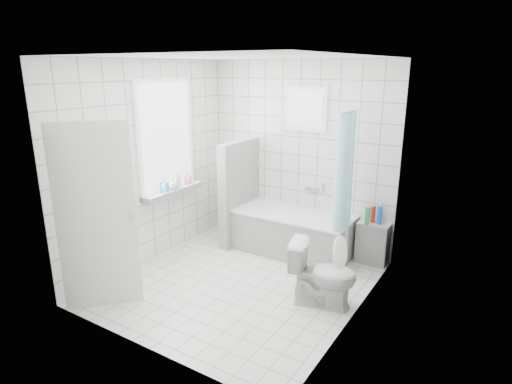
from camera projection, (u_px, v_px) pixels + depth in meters
The scene contains 19 objects.
ground at pixel (240, 282), 5.16m from camera, with size 3.00×3.00×0.00m, color white.
ceiling at pixel (238, 57), 4.43m from camera, with size 3.00×3.00×0.00m, color white.
wall_back at pixel (299, 155), 6.02m from camera, with size 2.80×0.02×2.60m, color white.
wall_front at pixel (139, 216), 3.58m from camera, with size 2.80×0.02×2.60m, color white.
wall_left at pixel (149, 164), 5.51m from camera, with size 0.02×3.00×2.60m, color white.
wall_right at pixel (360, 198), 4.08m from camera, with size 0.02×3.00×2.60m, color white.
window_left at pixel (167, 138), 5.64m from camera, with size 0.01×0.90×1.40m, color white.
window_back at pixel (306, 109), 5.74m from camera, with size 0.50×0.01×0.50m, color white.
window_sill at pixel (173, 192), 5.83m from camera, with size 0.18×1.02×0.08m, color white.
door at pixel (97, 218), 4.41m from camera, with size 0.04×0.80×2.00m, color silver.
bathtub at pixel (294, 232), 5.93m from camera, with size 1.61×0.77×0.58m.
partition_wall at pixel (239, 192), 6.20m from camera, with size 0.15×0.85×1.50m, color white.
tiled_ledge at pixel (373, 243), 5.61m from camera, with size 0.40×0.24×0.55m, color white.
toilet at pixel (323, 274), 4.59m from camera, with size 0.40×0.71×0.72m, color silver.
curtain_rod at pixel (352, 111), 5.05m from camera, with size 0.02×0.02×0.80m, color silver.
shower_curtain at pixel (344, 187), 5.19m from camera, with size 0.14×0.48×1.78m, color #41BBC0, non-canonical shape.
tub_faucet at pixel (312, 189), 5.99m from camera, with size 0.18×0.06×0.06m, color silver.
sill_bottles at pixel (175, 181), 5.83m from camera, with size 0.14×0.58×0.26m.
ledge_bottles at pixel (373, 215), 5.50m from camera, with size 0.19×0.19×0.24m.
Camera 1 is at (2.62, -3.84, 2.51)m, focal length 30.00 mm.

